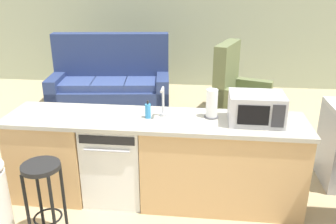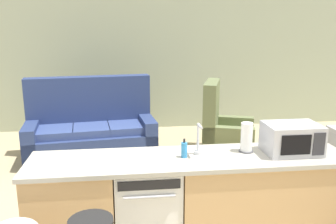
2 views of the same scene
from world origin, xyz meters
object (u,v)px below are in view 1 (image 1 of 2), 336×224
dishwasher (116,160)px  microwave (256,108)px  paper_towel_roll (212,104)px  soap_bottle (148,111)px  armchair (237,95)px  bar_stool (43,186)px  couch (111,86)px

dishwasher → microwave: bearing=-0.1°
paper_towel_roll → soap_bottle: (-0.61, -0.08, -0.07)m
armchair → microwave: bearing=-91.1°
microwave → paper_towel_roll: bearing=168.5°
dishwasher → paper_towel_roll: bearing=4.9°
bar_stool → armchair: bearing=60.0°
microwave → armchair: bearing=88.9°
dishwasher → microwave: microwave is taller
couch → armchair: (2.16, -0.16, -0.04)m
bar_stool → armchair: 3.70m
microwave → couch: size_ratio=0.24×
dishwasher → bar_stool: bearing=-121.4°
couch → armchair: size_ratio=1.74×
microwave → bar_stool: microwave is taller
soap_bottle → armchair: armchair is taller
soap_bottle → dishwasher: bearing=-180.0°
microwave → couch: (-2.11, 2.64, -0.65)m
microwave → couch: bearing=128.6°
soap_bottle → couch: bearing=112.5°
microwave → couch: couch is taller
soap_bottle → couch: size_ratio=0.08×
microwave → armchair: size_ratio=0.42×
microwave → armchair: 2.57m
paper_towel_roll → armchair: (0.45, 2.40, -0.69)m
bar_stool → couch: (-0.31, 3.36, -0.14)m
paper_towel_roll → armchair: armchair is taller
couch → armchair: couch is taller
soap_bottle → bar_stool: size_ratio=0.24×
bar_stool → couch: 3.38m
soap_bottle → paper_towel_roll: bearing=7.6°
dishwasher → bar_stool: (-0.44, -0.72, 0.11)m
paper_towel_roll → bar_stool: bearing=-150.0°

